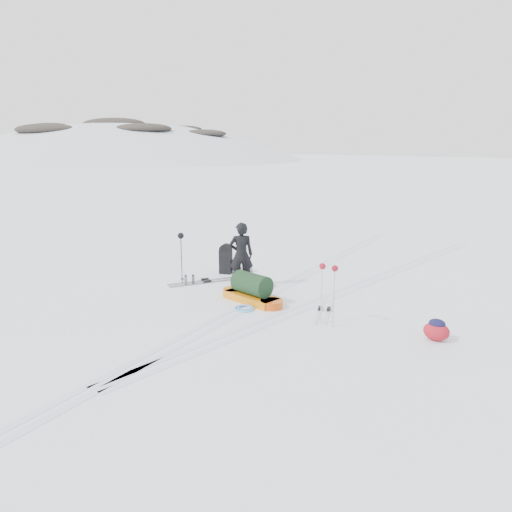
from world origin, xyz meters
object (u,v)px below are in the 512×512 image
object	(u,v)px
pulk_sled	(252,291)
ski_poles_black	(181,242)
skier	(241,255)
expedition_rucksack	(228,260)

from	to	relation	value
pulk_sled	ski_poles_black	xyz separation A→B (m)	(-2.31, 0.24, 0.80)
skier	ski_poles_black	world-z (taller)	skier
skier	pulk_sled	xyz separation A→B (m)	(0.87, -0.80, -0.55)
pulk_sled	expedition_rucksack	xyz separation A→B (m)	(-1.91, 1.62, 0.13)
skier	pulk_sled	distance (m)	1.30
expedition_rucksack	ski_poles_black	bearing A→B (deg)	-126.67
skier	ski_poles_black	size ratio (longest dim) A/B	1.25
ski_poles_black	pulk_sled	bearing A→B (deg)	-14.73
expedition_rucksack	skier	bearing A→B (deg)	-58.55
skier	pulk_sled	bearing A→B (deg)	95.65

